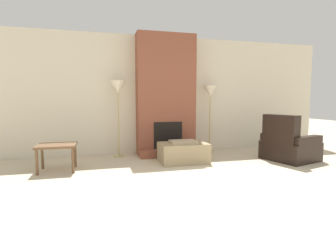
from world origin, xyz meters
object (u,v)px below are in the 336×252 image
side_table (57,148)px  floor_lamp_left (118,91)px  ottoman (183,152)px  armchair (288,147)px  floor_lamp_right (210,95)px

side_table → floor_lamp_left: bearing=39.9°
ottoman → floor_lamp_left: (-1.15, 0.84, 1.18)m
armchair → floor_lamp_left: floor_lamp_left is taller
armchair → floor_lamp_left: size_ratio=0.66×
side_table → ottoman: bearing=1.6°
armchair → floor_lamp_right: bearing=28.0°
side_table → floor_lamp_right: floor_lamp_right is taller
ottoman → floor_lamp_left: bearing=143.8°
armchair → side_table: (-4.28, 0.29, 0.12)m
side_table → floor_lamp_left: (1.08, 0.90, 0.99)m
floor_lamp_left → armchair: bearing=-20.4°
armchair → side_table: size_ratio=1.69×
ottoman → side_table: side_table is taller
floor_lamp_right → ottoman: bearing=-137.1°
ottoman → armchair: armchair is taller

